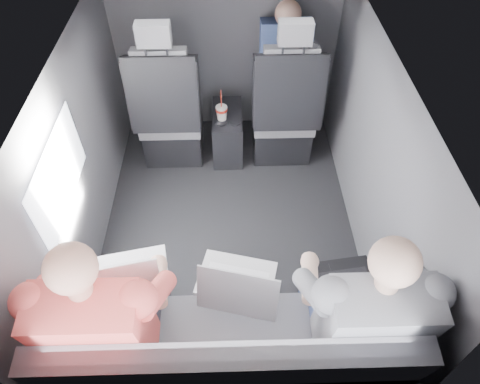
{
  "coord_description": "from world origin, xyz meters",
  "views": [
    {
      "loc": [
        0.03,
        -1.91,
        2.5
      ],
      "look_at": [
        0.08,
        -0.05,
        0.47
      ],
      "focal_mm": 32.0,
      "sensor_mm": 36.0,
      "label": 1
    }
  ],
  "objects_px": {
    "front_seat_right": "(283,116)",
    "passenger_rear_right": "(358,307)",
    "passenger_front_right": "(284,59)",
    "laptop_black": "(346,285)",
    "front_seat_left": "(171,117)",
    "passenger_rear_left": "(110,313)",
    "laptop_white": "(129,277)",
    "rear_bench": "(230,360)",
    "center_console": "(228,133)",
    "laptop_silver": "(237,283)",
    "soda_cup": "(222,113)"
  },
  "relations": [
    {
      "from": "front_seat_right",
      "to": "passenger_rear_right",
      "type": "bearing_deg",
      "value": -84.95
    },
    {
      "from": "passenger_front_right",
      "to": "laptop_black",
      "type": "bearing_deg",
      "value": -86.36
    },
    {
      "from": "front_seat_left",
      "to": "passenger_rear_left",
      "type": "height_order",
      "value": "passenger_rear_left"
    },
    {
      "from": "laptop_white",
      "to": "rear_bench",
      "type": "bearing_deg",
      "value": -31.22
    },
    {
      "from": "center_console",
      "to": "laptop_silver",
      "type": "distance_m",
      "value": 1.75
    },
    {
      "from": "rear_bench",
      "to": "front_seat_left",
      "type": "bearing_deg",
      "value": 103.31
    },
    {
      "from": "rear_bench",
      "to": "soda_cup",
      "type": "distance_m",
      "value": 1.87
    },
    {
      "from": "front_seat_left",
      "to": "laptop_black",
      "type": "xyz_separation_m",
      "value": [
        1.03,
        -1.68,
        0.23
      ]
    },
    {
      "from": "front_seat_left",
      "to": "front_seat_right",
      "type": "bearing_deg",
      "value": 0.0
    },
    {
      "from": "passenger_rear_left",
      "to": "laptop_white",
      "type": "bearing_deg",
      "value": 75.32
    },
    {
      "from": "center_console",
      "to": "passenger_front_right",
      "type": "distance_m",
      "value": 0.74
    },
    {
      "from": "rear_bench",
      "to": "passenger_front_right",
      "type": "xyz_separation_m",
      "value": [
        0.46,
        2.16,
        0.44
      ]
    },
    {
      "from": "front_seat_right",
      "to": "center_console",
      "type": "relative_size",
      "value": 2.64
    },
    {
      "from": "passenger_rear_left",
      "to": "soda_cup",
      "type": "bearing_deg",
      "value": 73.94
    },
    {
      "from": "center_console",
      "to": "soda_cup",
      "type": "xyz_separation_m",
      "value": [
        -0.04,
        -0.08,
        0.27
      ]
    },
    {
      "from": "passenger_rear_left",
      "to": "front_seat_left",
      "type": "bearing_deg",
      "value": 86.82
    },
    {
      "from": "front_seat_left",
      "to": "passenger_rear_right",
      "type": "xyz_separation_m",
      "value": [
        1.06,
        -1.81,
        0.25
      ]
    },
    {
      "from": "passenger_front_right",
      "to": "front_seat_left",
      "type": "bearing_deg",
      "value": -164.11
    },
    {
      "from": "front_seat_right",
      "to": "laptop_white",
      "type": "xyz_separation_m",
      "value": [
        -0.95,
        -1.6,
        0.24
      ]
    },
    {
      "from": "rear_bench",
      "to": "laptop_black",
      "type": "height_order",
      "value": "rear_bench"
    },
    {
      "from": "laptop_white",
      "to": "laptop_silver",
      "type": "distance_m",
      "value": 0.54
    },
    {
      "from": "center_console",
      "to": "passenger_rear_right",
      "type": "distance_m",
      "value": 2.0
    },
    {
      "from": "front_seat_right",
      "to": "laptop_white",
      "type": "distance_m",
      "value": 1.87
    },
    {
      "from": "passenger_rear_left",
      "to": "passenger_rear_right",
      "type": "distance_m",
      "value": 1.16
    },
    {
      "from": "soda_cup",
      "to": "laptop_silver",
      "type": "distance_m",
      "value": 1.62
    },
    {
      "from": "front_seat_right",
      "to": "laptop_black",
      "type": "relative_size",
      "value": 3.38
    },
    {
      "from": "passenger_rear_left",
      "to": "rear_bench",
      "type": "bearing_deg",
      "value": -9.71
    },
    {
      "from": "soda_cup",
      "to": "passenger_rear_left",
      "type": "relative_size",
      "value": 0.21
    },
    {
      "from": "passenger_rear_left",
      "to": "passenger_rear_right",
      "type": "relative_size",
      "value": 1.01
    },
    {
      "from": "laptop_white",
      "to": "laptop_black",
      "type": "xyz_separation_m",
      "value": [
        1.08,
        -0.07,
        -0.0
      ]
    },
    {
      "from": "laptop_silver",
      "to": "passenger_rear_left",
      "type": "xyz_separation_m",
      "value": [
        -0.59,
        -0.15,
        0.02
      ]
    },
    {
      "from": "laptop_black",
      "to": "passenger_rear_right",
      "type": "height_order",
      "value": "passenger_rear_right"
    },
    {
      "from": "soda_cup",
      "to": "laptop_silver",
      "type": "relative_size",
      "value": 0.63
    },
    {
      "from": "center_console",
      "to": "laptop_silver",
      "type": "xyz_separation_m",
      "value": [
        0.04,
        -1.69,
        0.44
      ]
    },
    {
      "from": "rear_bench",
      "to": "front_seat_right",
      "type": "bearing_deg",
      "value": 76.69
    },
    {
      "from": "laptop_white",
      "to": "laptop_silver",
      "type": "relative_size",
      "value": 0.92
    },
    {
      "from": "laptop_black",
      "to": "front_seat_right",
      "type": "bearing_deg",
      "value": 94.41
    },
    {
      "from": "laptop_white",
      "to": "front_seat_right",
      "type": "bearing_deg",
      "value": 59.42
    },
    {
      "from": "laptop_silver",
      "to": "passenger_front_right",
      "type": "bearing_deg",
      "value": 77.75
    },
    {
      "from": "front_seat_left",
      "to": "rear_bench",
      "type": "distance_m",
      "value": 1.96
    },
    {
      "from": "laptop_white",
      "to": "laptop_silver",
      "type": "height_order",
      "value": "laptop_silver"
    },
    {
      "from": "rear_bench",
      "to": "passenger_front_right",
      "type": "height_order",
      "value": "passenger_front_right"
    },
    {
      "from": "front_seat_left",
      "to": "laptop_white",
      "type": "xyz_separation_m",
      "value": [
        -0.05,
        -1.6,
        0.24
      ]
    },
    {
      "from": "center_console",
      "to": "laptop_silver",
      "type": "height_order",
      "value": "laptop_silver"
    },
    {
      "from": "laptop_black",
      "to": "passenger_rear_left",
      "type": "distance_m",
      "value": 1.14
    },
    {
      "from": "front_seat_left",
      "to": "laptop_black",
      "type": "height_order",
      "value": "front_seat_left"
    },
    {
      "from": "front_seat_right",
      "to": "passenger_front_right",
      "type": "height_order",
      "value": "front_seat_right"
    },
    {
      "from": "front_seat_right",
      "to": "soda_cup",
      "type": "bearing_deg",
      "value": -175.21
    },
    {
      "from": "soda_cup",
      "to": "laptop_black",
      "type": "bearing_deg",
      "value": -69.19
    },
    {
      "from": "center_console",
      "to": "laptop_black",
      "type": "bearing_deg",
      "value": -71.34
    }
  ]
}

